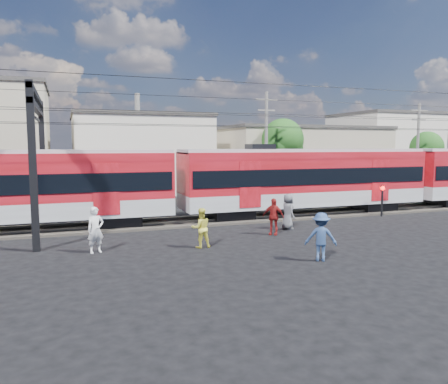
{
  "coord_description": "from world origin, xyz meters",
  "views": [
    {
      "loc": [
        -8.77,
        -15.89,
        4.37
      ],
      "look_at": [
        -1.14,
        5.0,
        2.01
      ],
      "focal_mm": 35.0,
      "sensor_mm": 36.0,
      "label": 1
    }
  ],
  "objects_px": {
    "pedestrian_c": "(321,237)",
    "car_silver": "(416,190)",
    "commuter_train": "(309,177)",
    "pedestrian_a": "(96,230)",
    "crossing_signal": "(382,195)"
  },
  "relations": [
    {
      "from": "commuter_train",
      "to": "car_silver",
      "type": "xyz_separation_m",
      "value": [
        13.73,
        5.34,
        -1.77
      ]
    },
    {
      "from": "pedestrian_a",
      "to": "car_silver",
      "type": "relative_size",
      "value": 0.51
    },
    {
      "from": "pedestrian_c",
      "to": "crossing_signal",
      "type": "xyz_separation_m",
      "value": [
        9.36,
        7.79,
        0.42
      ]
    },
    {
      "from": "car_silver",
      "to": "crossing_signal",
      "type": "xyz_separation_m",
      "value": [
        -9.75,
        -7.4,
        0.71
      ]
    },
    {
      "from": "car_silver",
      "to": "pedestrian_a",
      "type": "bearing_deg",
      "value": 123.14
    },
    {
      "from": "pedestrian_a",
      "to": "commuter_train",
      "type": "bearing_deg",
      "value": 4.24
    },
    {
      "from": "commuter_train",
      "to": "pedestrian_c",
      "type": "relative_size",
      "value": 27.13
    },
    {
      "from": "pedestrian_a",
      "to": "car_silver",
      "type": "distance_m",
      "value": 29.21
    },
    {
      "from": "commuter_train",
      "to": "car_silver",
      "type": "bearing_deg",
      "value": 21.27
    },
    {
      "from": "commuter_train",
      "to": "pedestrian_a",
      "type": "bearing_deg",
      "value": -157.24
    },
    {
      "from": "pedestrian_a",
      "to": "crossing_signal",
      "type": "distance_m",
      "value": 17.69
    },
    {
      "from": "car_silver",
      "to": "pedestrian_c",
      "type": "bearing_deg",
      "value": 139.6
    },
    {
      "from": "commuter_train",
      "to": "crossing_signal",
      "type": "distance_m",
      "value": 4.6
    },
    {
      "from": "pedestrian_c",
      "to": "car_silver",
      "type": "relative_size",
      "value": 0.5
    },
    {
      "from": "pedestrian_a",
      "to": "car_silver",
      "type": "bearing_deg",
      "value": 3.49
    }
  ]
}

